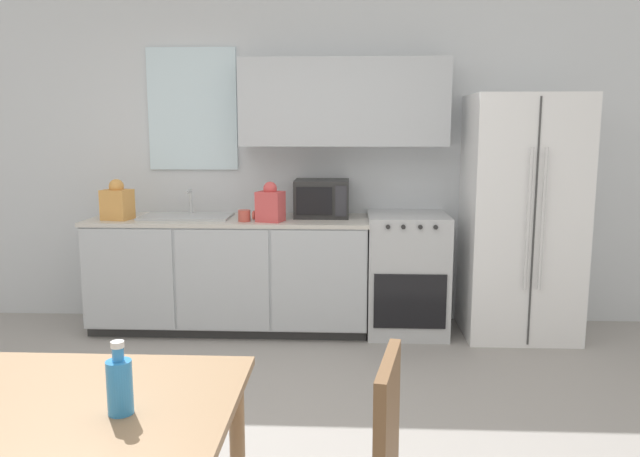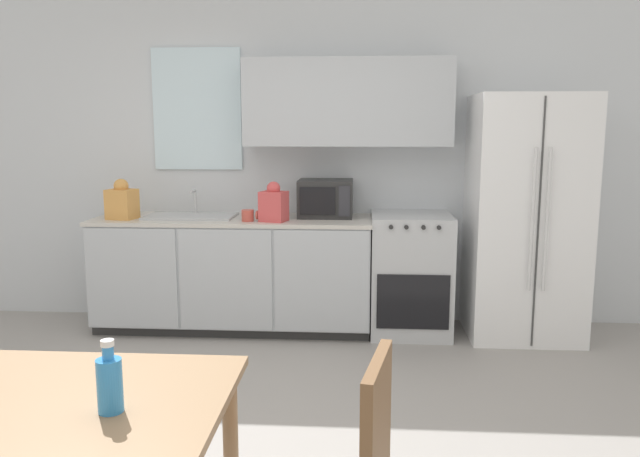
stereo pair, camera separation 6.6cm
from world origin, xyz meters
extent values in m
plane|color=gray|center=(0.00, 0.00, 0.00)|extent=(12.00, 12.00, 0.00)
cube|color=silver|center=(0.00, 2.33, 1.35)|extent=(12.00, 0.06, 2.70)
cube|color=silver|center=(-0.77, 2.29, 1.75)|extent=(0.73, 0.04, 0.98)
cube|color=#B2B7BC|center=(0.46, 2.14, 1.79)|extent=(1.62, 0.32, 0.67)
cube|color=#333333|center=(-0.43, 2.01, 0.04)|extent=(2.16, 0.58, 0.08)
cube|color=#B2B7BC|center=(-0.43, 1.98, 0.47)|extent=(2.16, 0.64, 0.79)
cube|color=#B2B7BC|center=(-1.15, 1.65, 0.47)|extent=(0.70, 0.01, 0.77)
cube|color=#B2B7BC|center=(-0.43, 1.65, 0.47)|extent=(0.70, 0.01, 0.77)
cube|color=#B2B7BC|center=(0.29, 1.65, 0.47)|extent=(0.70, 0.01, 0.77)
cube|color=beige|center=(-0.43, 1.98, 0.88)|extent=(2.18, 0.66, 0.03)
cube|color=#B7BABC|center=(0.97, 1.98, 0.47)|extent=(0.61, 0.63, 0.94)
cube|color=black|center=(0.97, 1.66, 0.33)|extent=(0.53, 0.01, 0.41)
cylinder|color=#262626|center=(0.79, 1.66, 0.89)|extent=(0.03, 0.02, 0.03)
cylinder|color=#262626|center=(0.90, 1.66, 0.89)|extent=(0.03, 0.02, 0.03)
cylinder|color=#262626|center=(1.03, 1.66, 0.89)|extent=(0.03, 0.02, 0.03)
cylinder|color=#262626|center=(1.14, 1.66, 0.89)|extent=(0.03, 0.02, 0.03)
cube|color=white|center=(1.82, 1.96, 0.92)|extent=(0.83, 0.68, 1.84)
cube|color=#3F3F3F|center=(1.82, 1.61, 0.92)|extent=(0.01, 0.01, 1.78)
cylinder|color=silver|center=(1.77, 1.59, 0.96)|extent=(0.02, 0.02, 1.01)
cylinder|color=silver|center=(1.87, 1.59, 0.96)|extent=(0.02, 0.02, 1.01)
cube|color=#B7BABC|center=(-0.77, 1.98, 0.91)|extent=(0.70, 0.39, 0.02)
cylinder|color=silver|center=(-0.77, 2.13, 1.01)|extent=(0.02, 0.02, 0.19)
cylinder|color=silver|center=(-0.77, 2.06, 1.09)|extent=(0.02, 0.14, 0.02)
cube|color=#282828|center=(0.29, 2.09, 1.04)|extent=(0.43, 0.36, 0.29)
cube|color=black|center=(0.24, 1.90, 1.04)|extent=(0.27, 0.01, 0.21)
cube|color=#2D2D33|center=(0.45, 1.90, 1.04)|extent=(0.09, 0.01, 0.23)
cylinder|color=#BF4C3F|center=(-0.28, 1.80, 0.94)|extent=(0.09, 0.09, 0.09)
torus|color=#BF4C3F|center=(-0.21, 1.80, 0.95)|extent=(0.02, 0.07, 0.07)
cube|color=#DB994C|center=(-1.27, 1.86, 1.01)|extent=(0.24, 0.21, 0.23)
sphere|color=#DB994C|center=(-1.27, 1.86, 1.15)|extent=(0.13, 0.13, 0.11)
cube|color=#D14C4C|center=(-0.08, 1.82, 1.01)|extent=(0.22, 0.20, 0.23)
sphere|color=#D14C4C|center=(-0.08, 1.82, 1.15)|extent=(0.13, 0.13, 0.10)
cube|color=#997551|center=(-0.42, -1.05, 0.76)|extent=(1.18, 0.76, 0.03)
cube|color=brown|center=(0.63, -1.06, 0.69)|extent=(0.10, 0.37, 0.48)
cylinder|color=#338CD8|center=(-0.15, -1.14, 0.86)|extent=(0.07, 0.07, 0.16)
cylinder|color=#338CD8|center=(-0.15, -1.14, 0.96)|extent=(0.03, 0.03, 0.04)
cylinder|color=white|center=(-0.15, -1.14, 0.99)|extent=(0.04, 0.04, 0.02)
camera|label=1|loc=(0.50, -2.82, 1.61)|focal=35.00mm
camera|label=2|loc=(0.57, -2.82, 1.61)|focal=35.00mm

